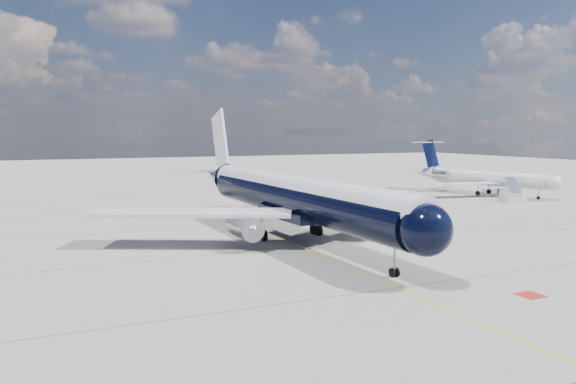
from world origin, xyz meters
The scene contains 6 objects.
ground centered at (0.00, 30.00, 0.00)m, with size 320.00×320.00×0.00m, color gray.
taxiway_centerline centered at (0.00, 25.00, 0.00)m, with size 0.16×160.00×0.01m, color #E5B20C.
red_marking centered at (6.80, -10.00, 0.00)m, with size 1.60×1.60×0.01m, color maroon.
main_airliner centered at (1.01, 14.33, 4.16)m, with size 38.09×46.32×13.39m.
regional_jet centered at (45.96, 36.34, 2.88)m, with size 22.51×26.41×9.11m.
boarding_stair centered at (43.42, 26.47, 0.70)m, with size 3.92×4.26×3.78m.
Camera 1 is at (-21.91, -35.39, 10.46)m, focal length 35.00 mm.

